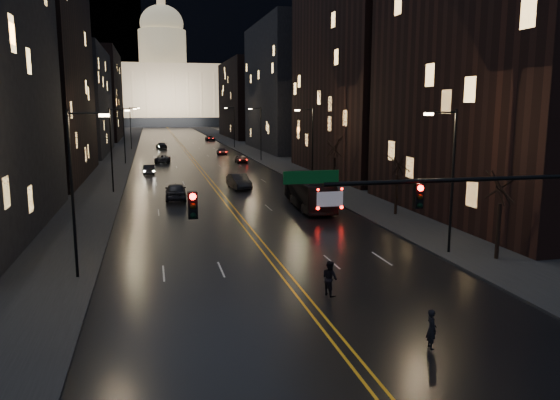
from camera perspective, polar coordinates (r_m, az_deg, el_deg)
ground at (r=22.88m, az=5.58°, el=-13.90°), size 900.00×900.00×0.00m
road at (r=150.23m, az=-10.67°, el=6.14°), size 20.00×320.00×0.02m
sidewalk_left at (r=150.24m, az=-16.04°, el=5.96°), size 8.00×320.00×0.16m
sidewalk_right at (r=151.52m, az=-5.35°, el=6.32°), size 8.00×320.00×0.16m
center_line at (r=150.23m, az=-10.67°, el=6.15°), size 0.62×320.00×0.01m
building_left_mid at (r=75.29m, az=-24.67°, el=12.61°), size 12.00×30.00×28.00m
building_left_far at (r=112.68m, az=-20.76°, el=9.60°), size 12.00×34.00×20.00m
building_left_dist at (r=160.44m, az=-18.62°, el=10.31°), size 12.00×40.00×24.00m
building_right_near at (r=48.67m, az=22.27°, el=12.42°), size 12.00×26.00×24.00m
building_right_tall at (r=75.80m, az=8.84°, el=17.14°), size 12.00×30.00×38.00m
building_right_mid at (r=115.28m, az=0.76°, el=11.71°), size 12.00×34.00×26.00m
building_right_dist at (r=162.22m, az=-3.42°, el=10.43°), size 12.00×40.00×22.00m
mountain_ridge at (r=406.39m, az=-6.83°, el=17.64°), size 520.00×60.00×130.00m
capitol at (r=270.00m, az=-12.03°, el=11.29°), size 90.00×50.00×58.50m
traffic_signal at (r=23.91m, az=19.32°, el=-0.57°), size 17.29×0.45×7.00m
streetlamp_right_near at (r=34.89m, az=17.34°, el=2.62°), size 2.13×0.25×9.00m
streetlamp_left_near at (r=30.33m, az=-20.58°, el=1.42°), size 2.13×0.25×9.00m
streetlamp_right_mid at (r=62.49m, az=3.24°, el=6.03°), size 2.13×0.25×9.00m
streetlamp_left_mid at (r=60.06m, az=-17.06°, el=5.47°), size 2.13×0.25×9.00m
streetlamp_right_far at (r=91.61m, az=-2.13°, el=7.24°), size 2.13×0.25×9.00m
streetlamp_left_far at (r=89.97m, az=-15.87°, el=6.83°), size 2.13×0.25×9.00m
streetlamp_right_dist at (r=121.16m, az=-4.90°, el=7.83°), size 2.13×0.25×9.00m
streetlamp_left_dist at (r=119.93m, az=-15.26°, el=7.51°), size 2.13×0.25×9.00m
tree_right_near at (r=34.49m, az=22.11°, el=1.33°), size 2.40×2.40×6.65m
tree_right_mid at (r=46.52m, az=12.15°, el=3.85°), size 2.40×2.40×6.65m
tree_right_far at (r=61.30m, az=5.73°, el=5.40°), size 2.40×2.40×6.65m
bus at (r=49.61m, az=3.04°, el=0.89°), size 3.11×10.89×3.00m
oncoming_car_a at (r=54.97m, az=-10.85°, el=0.92°), size 2.16×5.06×1.70m
oncoming_car_b at (r=76.09m, az=-13.52°, el=3.13°), size 1.59×4.24×1.38m
oncoming_car_c at (r=91.37m, az=-12.17°, el=4.25°), size 2.82×5.12×1.36m
oncoming_car_d at (r=121.10m, az=-12.28°, el=5.57°), size 2.52×5.03×1.40m
receding_car_a at (r=61.20m, az=-4.32°, el=1.95°), size 2.30×5.26×1.68m
receding_car_b at (r=88.83m, az=-4.09°, el=4.30°), size 1.68×4.12×1.40m
receding_car_c at (r=104.16m, az=-6.11°, el=5.05°), size 2.02×4.48×1.27m
receding_car_d at (r=147.59m, az=-7.31°, el=6.42°), size 2.28×4.76×1.31m
pedestrian_a at (r=22.13m, az=15.55°, el=-12.86°), size 0.42×0.60×1.57m
pedestrian_b at (r=27.02m, az=5.23°, el=-8.13°), size 0.73×0.96×1.75m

